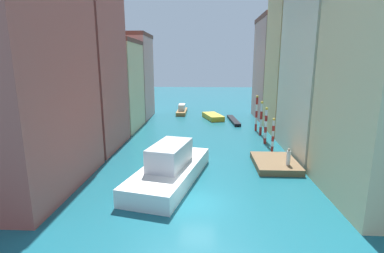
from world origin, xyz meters
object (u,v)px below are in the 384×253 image
waterfront_dock (275,163)px  gondola_black (233,120)px  mooring_pole_1 (266,125)px  motorboat_1 (182,110)px  person_on_dock (288,157)px  motorboat_0 (213,117)px  mooring_pole_2 (266,124)px  mooring_pole_3 (261,118)px  vaporetto_white (170,168)px  mooring_pole_4 (256,113)px  mooring_pole_0 (273,134)px

waterfront_dock → gondola_black: size_ratio=0.66×
mooring_pole_1 → motorboat_1: size_ratio=0.65×
person_on_dock → motorboat_0: 25.42m
mooring_pole_1 → motorboat_0: mooring_pole_1 is taller
mooring_pole_2 → motorboat_0: (-6.22, 14.18, -1.68)m
mooring_pole_2 → person_on_dock: bearing=-90.3°
mooring_pole_2 → mooring_pole_3: mooring_pole_3 is taller
gondola_black → motorboat_0: (-3.39, 2.37, 0.18)m
gondola_black → motorboat_1: 12.16m
waterfront_dock → mooring_pole_3: bearing=85.7°
person_on_dock → vaporetto_white: 10.71m
mooring_pole_4 → motorboat_1: bearing=130.3°
vaporetto_white → motorboat_1: (-1.73, 32.77, -0.46)m
waterfront_dock → motorboat_1: bearing=111.3°
mooring_pole_4 → motorboat_0: 10.76m
motorboat_0 → person_on_dock: bearing=-75.9°
motorboat_1 → person_on_dock: bearing=-68.1°
mooring_pole_2 → motorboat_0: bearing=113.7°
mooring_pole_3 → mooring_pole_4: size_ratio=0.90×
motorboat_0 → mooring_pole_4: bearing=-55.2°
mooring_pole_3 → mooring_pole_4: 2.43m
waterfront_dock → mooring_pole_3: 12.59m
mooring_pole_0 → mooring_pole_2: bearing=88.6°
mooring_pole_2 → mooring_pole_1: bearing=-101.4°
mooring_pole_4 → vaporetto_white: (-10.21, -18.68, -1.52)m
mooring_pole_4 → motorboat_0: size_ratio=0.83×
person_on_dock → motorboat_0: person_on_dock is taller
waterfront_dock → mooring_pole_3: mooring_pole_3 is taller
mooring_pole_0 → motorboat_1: 27.05m
waterfront_dock → mooring_pole_0: 5.03m
vaporetto_white → mooring_pole_1: bearing=49.2°
person_on_dock → mooring_pole_0: 5.92m
mooring_pole_2 → motorboat_1: mooring_pole_2 is taller
waterfront_dock → motorboat_1: motorboat_1 is taller
waterfront_dock → motorboat_0: size_ratio=0.87×
gondola_black → motorboat_0: motorboat_0 is taller
mooring_pole_2 → motorboat_1: 23.13m
vaporetto_white → motorboat_0: bearing=81.3°
waterfront_dock → vaporetto_white: vaporetto_white is taller
mooring_pole_1 → gondola_black: mooring_pole_1 is taller
waterfront_dock → vaporetto_white: 10.32m
mooring_pole_0 → mooring_pole_3: mooring_pole_3 is taller
mooring_pole_0 → waterfront_dock: bearing=-99.5°
person_on_dock → gondola_black: (-2.78, 22.27, -1.07)m
mooring_pole_1 → mooring_pole_3: bearing=86.1°
mooring_pole_3 → motorboat_1: size_ratio=0.67×
mooring_pole_4 → mooring_pole_1: bearing=-90.6°
gondola_black → person_on_dock: bearing=-82.9°
mooring_pole_0 → vaporetto_white: 13.43m
vaporetto_white → gondola_black: size_ratio=1.43×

